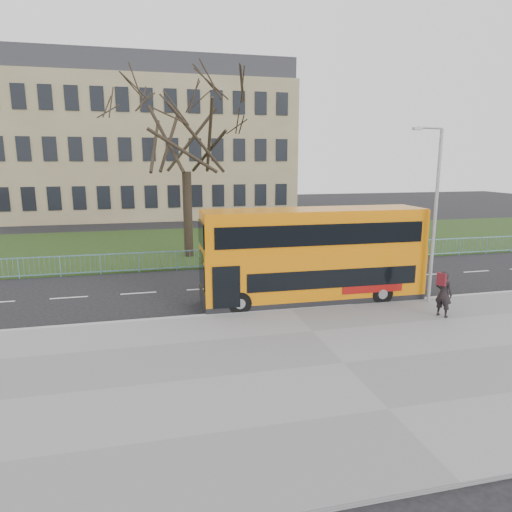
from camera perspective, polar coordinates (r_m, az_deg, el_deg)
The scene contains 10 objects.
ground at distance 20.03m, azimuth 2.92°, elevation -5.51°, with size 120.00×120.00×0.00m, color black.
pavement at distance 14.09m, azimuth 10.85°, elevation -13.19°, with size 80.00×10.50×0.12m, color slate.
kerb at distance 18.59m, azimuth 4.27°, elevation -6.68°, with size 80.00×0.20×0.14m, color #97989A.
grass_verge at distance 33.60m, azimuth -3.93°, elevation 1.67°, with size 80.00×15.40×0.08m, color #1E3212.
guard_railing at distance 26.08m, azimuth -1.13°, elevation -0.14°, with size 40.00×0.12×1.10m, color #6597B3, non-canonical shape.
bare_tree at distance 28.43m, azimuth -8.75°, elevation 12.41°, with size 8.72×8.72×12.46m, color black, non-canonical shape.
civic_building at distance 53.34m, azimuth -13.30°, elevation 12.66°, with size 30.00×15.00×14.00m, color #827352.
yellow_bus at distance 19.44m, azimuth 7.17°, elevation 0.32°, with size 9.46×2.42×3.95m.
pedestrian at distance 18.78m, azimuth 22.40°, elevation -4.39°, with size 0.65×0.43×1.78m, color black.
street_lamp at distance 19.96m, azimuth 21.35°, elevation 5.46°, with size 1.50×0.40×7.13m.
Camera 1 is at (-5.42, -18.33, 5.98)m, focal length 32.00 mm.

